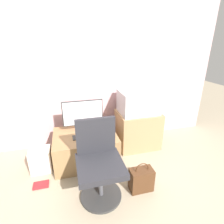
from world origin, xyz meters
name	(u,v)px	position (x,y,z in m)	size (l,w,h in m)	color
ground_plane	(117,191)	(0.00, 0.00, 0.00)	(12.00, 12.00, 0.00)	tan
wall_back	(95,70)	(0.00, 1.32, 1.30)	(4.40, 0.05, 2.60)	#CC9EA3
desk	(86,147)	(-0.29, 0.74, 0.22)	(0.93, 0.71, 0.45)	#937047
side_stand	(138,129)	(0.64, 0.92, 0.32)	(0.69, 0.54, 0.63)	#A37F56
main_monitor	(83,115)	(-0.28, 0.87, 0.71)	(0.60, 0.18, 0.49)	#2D2D2D
keyboard	(85,136)	(-0.29, 0.66, 0.45)	(0.35, 0.13, 0.01)	#2D2D2D
mouse	(102,134)	(-0.04, 0.66, 0.46)	(0.07, 0.04, 0.03)	#4C4C51
crt_tv	(138,102)	(0.63, 0.94, 0.81)	(0.61, 0.49, 0.36)	#B7B7BC
office_chair	(99,164)	(-0.21, 0.04, 0.43)	(0.52, 0.52, 0.93)	#333333
cardboard_box_lower	(41,160)	(-0.94, 0.65, 0.17)	(0.29, 0.23, 0.35)	beige
handbag	(141,179)	(0.30, -0.04, 0.15)	(0.29, 0.16, 0.39)	#4C2D19
book	(41,185)	(-0.93, 0.34, 0.01)	(0.19, 0.13, 0.02)	maroon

